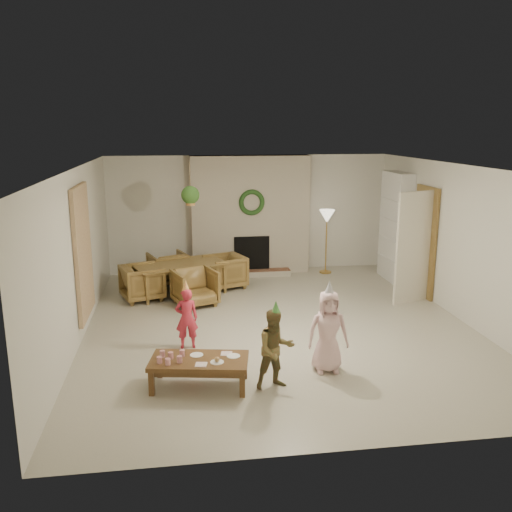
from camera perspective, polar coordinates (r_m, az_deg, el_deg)
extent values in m
plane|color=#B7B29E|center=(8.76, 2.34, -7.23)|extent=(7.00, 7.00, 0.00)
plane|color=white|center=(8.22, 2.51, 9.30)|extent=(7.00, 7.00, 0.00)
plane|color=silver|center=(11.80, -0.73, 4.46)|extent=(7.00, 0.00, 7.00)
plane|color=silver|center=(5.15, 9.70, -7.75)|extent=(7.00, 0.00, 7.00)
plane|color=silver|center=(8.39, -18.15, 0.08)|extent=(0.00, 7.00, 7.00)
plane|color=silver|center=(9.42, 20.65, 1.30)|extent=(0.00, 7.00, 7.00)
cube|color=#5F2A19|center=(11.60, -0.60, 4.31)|extent=(2.50, 0.40, 2.50)
cube|color=brown|center=(11.52, -0.35, -1.82)|extent=(1.60, 0.30, 0.12)
cube|color=black|center=(11.58, -0.47, 0.26)|extent=(0.75, 0.12, 0.75)
torus|color=#1C4218|center=(11.34, -0.45, 5.63)|extent=(0.54, 0.10, 0.54)
cylinder|color=gold|center=(11.90, 7.27, -1.66)|extent=(0.26, 0.26, 0.03)
cylinder|color=gold|center=(11.75, 7.36, 1.29)|extent=(0.03, 0.03, 1.23)
cone|color=beige|center=(11.64, 7.45, 4.15)|extent=(0.33, 0.33, 0.27)
cube|color=white|center=(11.42, 14.39, 2.97)|extent=(0.30, 1.00, 2.20)
cube|color=white|center=(11.54, 14.11, -0.20)|extent=(0.30, 0.92, 0.03)
cube|color=white|center=(11.45, 14.22, 1.74)|extent=(0.30, 0.92, 0.03)
cube|color=white|center=(11.38, 14.34, 3.71)|extent=(0.30, 0.92, 0.03)
cube|color=white|center=(11.32, 14.46, 5.71)|extent=(0.30, 0.92, 0.03)
cube|color=#A4241E|center=(11.37, 14.34, 0.30)|extent=(0.20, 0.40, 0.24)
cube|color=navy|center=(11.47, 14.08, 2.47)|extent=(0.20, 0.44, 0.24)
cube|color=#C37B29|center=(11.26, 14.48, 4.27)|extent=(0.20, 0.36, 0.22)
cube|color=olive|center=(10.49, 17.25, 1.44)|extent=(0.05, 0.86, 2.04)
cube|color=beige|center=(10.00, 16.19, 0.83)|extent=(0.77, 0.32, 2.00)
cube|color=#C9B68E|center=(8.58, -17.67, 0.39)|extent=(0.06, 1.20, 2.00)
imported|color=olive|center=(10.34, -7.89, -2.39)|extent=(1.88, 1.43, 0.59)
imported|color=olive|center=(9.67, -6.41, -3.28)|extent=(0.89, 0.90, 0.65)
imported|color=olive|center=(11.00, -9.20, -1.30)|extent=(0.89, 0.90, 0.65)
imported|color=olive|center=(10.12, -11.80, -2.72)|extent=(0.90, 0.89, 0.65)
imported|color=olive|center=(10.66, -3.26, -1.63)|extent=(0.90, 0.89, 0.65)
cylinder|color=tan|center=(9.60, -6.93, 7.72)|extent=(0.01, 0.01, 0.70)
cylinder|color=#A26B34|center=(9.64, -6.87, 5.65)|extent=(0.16, 0.16, 0.12)
sphere|color=#254C19|center=(9.63, -6.89, 6.36)|extent=(0.32, 0.32, 0.32)
cube|color=brown|center=(6.72, -5.97, -10.88)|extent=(1.26, 0.79, 0.05)
cube|color=brown|center=(6.74, -5.95, -11.37)|extent=(1.16, 0.68, 0.07)
cube|color=brown|center=(6.67, -10.88, -12.95)|extent=(0.07, 0.07, 0.31)
cube|color=brown|center=(6.53, -1.44, -13.31)|extent=(0.07, 0.07, 0.31)
cube|color=brown|center=(7.10, -10.03, -11.25)|extent=(0.07, 0.07, 0.31)
cube|color=brown|center=(6.96, -1.21, -11.54)|extent=(0.07, 0.07, 0.31)
cylinder|color=silver|center=(6.64, -10.08, -10.67)|extent=(0.07, 0.07, 0.08)
cylinder|color=silver|center=(6.81, -9.77, -10.05)|extent=(0.07, 0.07, 0.08)
cylinder|color=silver|center=(6.58, -9.22, -10.87)|extent=(0.07, 0.07, 0.08)
cylinder|color=silver|center=(6.74, -8.92, -10.24)|extent=(0.07, 0.07, 0.08)
cylinder|color=silver|center=(6.62, -8.00, -10.66)|extent=(0.07, 0.07, 0.08)
cylinder|color=silver|center=(6.79, -7.74, -10.04)|extent=(0.07, 0.07, 0.08)
cylinder|color=white|center=(6.81, -6.23, -10.25)|extent=(0.19, 0.19, 0.01)
cylinder|color=white|center=(6.60, -4.10, -11.02)|extent=(0.19, 0.19, 0.01)
cylinder|color=white|center=(6.75, -2.38, -10.42)|extent=(0.19, 0.19, 0.01)
sphere|color=tan|center=(6.58, -4.10, -10.74)|extent=(0.07, 0.07, 0.06)
cube|color=#DFA4B0|center=(6.55, -5.77, -11.24)|extent=(0.16, 0.16, 0.01)
cube|color=#DFA4B0|center=(6.82, -3.11, -10.16)|extent=(0.16, 0.16, 0.01)
imported|color=#C72A3E|center=(7.82, -7.27, -6.49)|extent=(0.33, 0.23, 0.88)
cone|color=#DBD349|center=(7.67, -7.38, -3.12)|extent=(0.15, 0.15, 0.17)
imported|color=brown|center=(6.61, 2.05, -9.73)|extent=(0.54, 0.46, 0.99)
cone|color=#4DA044|center=(6.42, 2.09, -5.38)|extent=(0.13, 0.13, 0.16)
imported|color=#F4C3C6|center=(7.08, 7.55, -7.83)|extent=(0.55, 0.37, 1.08)
cone|color=#BBBDC3|center=(6.89, 7.70, -3.33)|extent=(0.17, 0.17, 0.19)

